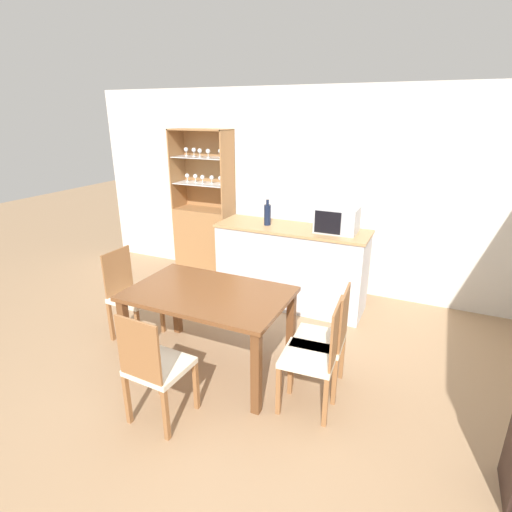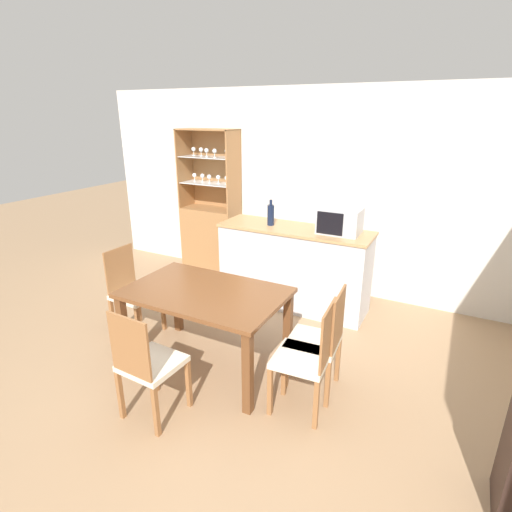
% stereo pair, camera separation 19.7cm
% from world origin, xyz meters
% --- Properties ---
extents(ground_plane, '(18.00, 18.00, 0.00)m').
position_xyz_m(ground_plane, '(0.00, 0.00, 0.00)').
color(ground_plane, '#A37F5B').
extents(wall_back, '(6.80, 0.06, 2.55)m').
position_xyz_m(wall_back, '(0.00, 2.63, 1.27)').
color(wall_back, silver).
rests_on(wall_back, ground_plane).
extents(kitchen_counter, '(1.79, 0.57, 0.98)m').
position_xyz_m(kitchen_counter, '(-0.13, 1.93, 0.49)').
color(kitchen_counter, silver).
rests_on(kitchen_counter, ground_plane).
extents(display_cabinet, '(0.83, 0.39, 2.03)m').
position_xyz_m(display_cabinet, '(-1.63, 2.42, 0.61)').
color(display_cabinet, '#A37042').
rests_on(display_cabinet, ground_plane).
extents(dining_table, '(1.40, 0.89, 0.76)m').
position_xyz_m(dining_table, '(-0.35, 0.40, 0.65)').
color(dining_table, brown).
rests_on(dining_table, ground_plane).
extents(dining_chair_side_right_far, '(0.43, 0.43, 0.93)m').
position_xyz_m(dining_chair_side_right_far, '(0.67, 0.53, 0.47)').
color(dining_chair_side_right_far, beige).
rests_on(dining_chair_side_right_far, ground_plane).
extents(dining_chair_side_left_far, '(0.42, 0.42, 0.93)m').
position_xyz_m(dining_chair_side_left_far, '(-1.37, 0.53, 0.47)').
color(dining_chair_side_left_far, beige).
rests_on(dining_chair_side_left_far, ground_plane).
extents(dining_chair_side_right_near, '(0.43, 0.43, 0.93)m').
position_xyz_m(dining_chair_side_right_near, '(0.67, 0.27, 0.47)').
color(dining_chair_side_right_near, beige).
rests_on(dining_chair_side_right_near, ground_plane).
extents(dining_chair_head_near, '(0.42, 0.42, 0.93)m').
position_xyz_m(dining_chair_head_near, '(-0.35, -0.37, 0.47)').
color(dining_chair_head_near, beige).
rests_on(dining_chair_head_near, ground_plane).
extents(microwave, '(0.45, 0.33, 0.28)m').
position_xyz_m(microwave, '(0.38, 1.96, 1.12)').
color(microwave, '#B7BABF').
rests_on(microwave, kitchen_counter).
extents(wine_bottle, '(0.08, 0.08, 0.30)m').
position_xyz_m(wine_bottle, '(-0.43, 1.91, 1.11)').
color(wine_bottle, '#141E38').
rests_on(wine_bottle, kitchen_counter).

